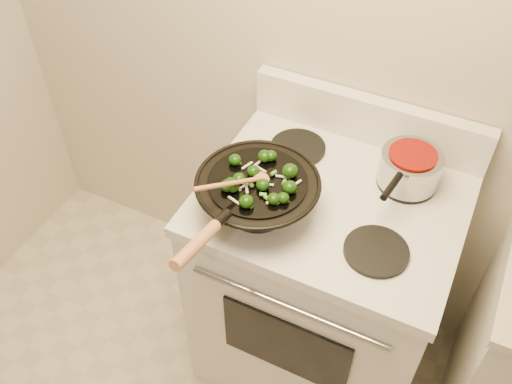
% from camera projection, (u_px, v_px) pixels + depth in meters
% --- Properties ---
extents(stove, '(0.78, 0.67, 1.08)m').
position_uv_depth(stove, '(321.00, 283.00, 2.03)').
color(stove, white).
rests_on(stove, ground).
extents(wok, '(0.36, 0.59, 0.22)m').
position_uv_depth(wok, '(257.00, 194.00, 1.61)').
color(wok, black).
rests_on(wok, stove).
extents(stirfry, '(0.22, 0.23, 0.04)m').
position_uv_depth(stirfry, '(259.00, 179.00, 1.57)').
color(stirfry, black).
rests_on(stirfry, wok).
extents(wooden_spoon, '(0.14, 0.22, 0.09)m').
position_uv_depth(wooden_spoon, '(243.00, 181.00, 1.54)').
color(wooden_spoon, '#B17146').
rests_on(wooden_spoon, wok).
extents(saucepan, '(0.18, 0.30, 0.11)m').
position_uv_depth(saucepan, '(410.00, 168.00, 1.70)').
color(saucepan, '#999CA1').
rests_on(saucepan, stove).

